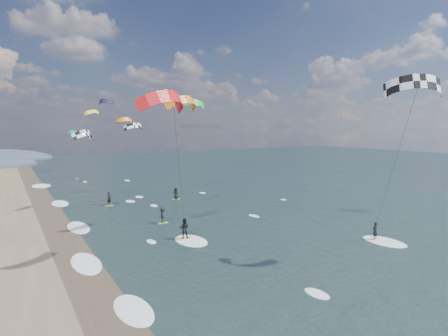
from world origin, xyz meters
TOP-DOWN VIEW (x-y plane):
  - ground at (0.00, 0.00)m, footprint 260.00×260.00m
  - wet_sand_strip at (-12.00, 10.00)m, footprint 3.00×240.00m
  - kitesurfer_near_a at (9.44, 2.76)m, footprint 7.66×9.18m
  - kitesurfer_near_b at (-4.84, 12.46)m, footprint 7.36×9.05m
  - far_kitesurfers at (-0.65, 29.29)m, footprint 10.40×12.97m
  - bg_kite_field at (0.39, 48.02)m, footprint 15.21×63.19m
  - shoreline_surf at (-10.80, 14.75)m, footprint 2.40×79.40m

SIDE VIEW (x-z plane):
  - ground at x=0.00m, z-range 0.00..0.00m
  - shoreline_surf at x=-10.80m, z-range -0.06..0.06m
  - wet_sand_strip at x=-12.00m, z-range 0.00..0.01m
  - far_kitesurfers at x=-0.65m, z-range -0.05..1.77m
  - kitesurfer_near_b at x=-4.84m, z-range 2.18..15.74m
  - kitesurfer_near_a at x=9.44m, z-range 3.39..17.92m
  - bg_kite_field at x=0.39m, z-range 8.64..15.63m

